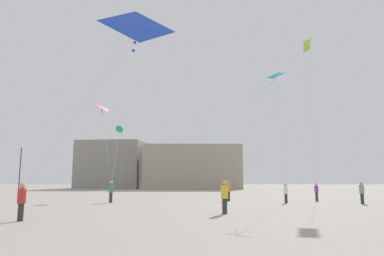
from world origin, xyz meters
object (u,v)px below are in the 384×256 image
at_px(person_in_grey, 362,192).
at_px(building_centre_hall, 192,167).
at_px(person_in_red, 22,200).
at_px(person_in_purple, 316,191).
at_px(person_in_yellow, 225,195).
at_px(kite_emerald_diamond, 119,130).
at_px(lamppost_east, 20,162).
at_px(kite_lime_delta, 306,48).
at_px(building_left_hall, 116,165).
at_px(kite_cobalt_delta, 136,29).
at_px(person_in_green, 111,191).
at_px(kite_cyan_delta, 275,78).
at_px(person_in_white, 286,192).
at_px(kite_magenta_delta, 102,107).
at_px(person_in_orange, 228,190).

distance_m(person_in_grey, building_centre_hall, 48.28).
bearing_deg(person_in_red, person_in_purple, -161.68).
xyz_separation_m(person_in_yellow, building_centre_hall, (-2.81, 54.55, 3.53)).
relative_size(person_in_grey, person_in_purple, 1.09).
xyz_separation_m(kite_emerald_diamond, lamppost_east, (-13.21, 5.50, -3.18)).
bearing_deg(kite_lime_delta, building_left_hall, 123.37).
bearing_deg(person_in_grey, kite_cobalt_delta, -30.70).
bearing_deg(kite_cobalt_delta, lamppost_east, 121.62).
relative_size(kite_cobalt_delta, kite_lime_delta, 0.49).
bearing_deg(kite_cobalt_delta, person_in_green, 105.59).
distance_m(kite_emerald_diamond, kite_lime_delta, 21.49).
bearing_deg(kite_cyan_delta, kite_lime_delta, 58.80).
bearing_deg(person_in_yellow, person_in_white, -170.05).
xyz_separation_m(kite_cyan_delta, kite_magenta_delta, (-14.28, 3.01, -1.66)).
relative_size(person_in_purple, kite_cyan_delta, 0.18).
distance_m(person_in_yellow, person_in_white, 11.18).
distance_m(kite_cobalt_delta, lamppost_east, 37.66).
xyz_separation_m(person_in_red, person_in_purple, (19.05, 16.24, -0.08)).
xyz_separation_m(person_in_white, building_left_hall, (-26.60, 51.94, 4.35)).
bearing_deg(building_left_hall, person_in_purple, -58.39).
height_order(person_in_grey, kite_cobalt_delta, kite_cobalt_delta).
relative_size(person_in_green, kite_lime_delta, 0.12).
xyz_separation_m(person_in_grey, building_centre_hall, (-14.44, 45.94, 3.59)).
relative_size(person_in_yellow, building_left_hall, 0.11).
distance_m(kite_magenta_delta, kite_lime_delta, 21.79).
xyz_separation_m(person_in_red, building_left_hall, (-11.07, 65.18, 4.26)).
bearing_deg(kite_magenta_delta, building_left_hall, 101.90).
distance_m(person_in_yellow, kite_emerald_diamond, 20.22).
relative_size(person_in_grey, lamppost_east, 0.29).
bearing_deg(kite_magenta_delta, person_in_grey, -1.49).
bearing_deg(person_in_green, lamppost_east, -14.28).
relative_size(kite_emerald_diamond, kite_cyan_delta, 0.83).
bearing_deg(building_centre_hall, person_in_white, -79.18).
distance_m(person_in_white, person_in_purple, 4.62).
relative_size(person_in_orange, kite_emerald_diamond, 0.25).
height_order(person_in_green, kite_emerald_diamond, kite_emerald_diamond).
relative_size(person_in_white, kite_lime_delta, 0.11).
relative_size(person_in_purple, kite_magenta_delta, 0.22).
bearing_deg(person_in_grey, kite_cyan_delta, -62.75).
bearing_deg(kite_cyan_delta, person_in_red, -145.36).
xyz_separation_m(kite_cobalt_delta, building_left_hall, (-17.42, 71.47, -1.30)).
height_order(kite_cobalt_delta, kite_magenta_delta, kite_magenta_delta).
bearing_deg(kite_lime_delta, person_in_red, -136.39).
bearing_deg(person_in_white, kite_cobalt_delta, -76.86).
relative_size(person_in_yellow, person_in_purple, 1.16).
height_order(kite_emerald_diamond, building_left_hall, building_left_hall).
xyz_separation_m(kite_cyan_delta, lamppost_east, (-27.58, 15.87, -5.74)).
distance_m(person_in_yellow, building_centre_hall, 54.74).
distance_m(person_in_yellow, lamppost_east, 32.05).
relative_size(kite_lime_delta, lamppost_east, 2.45).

